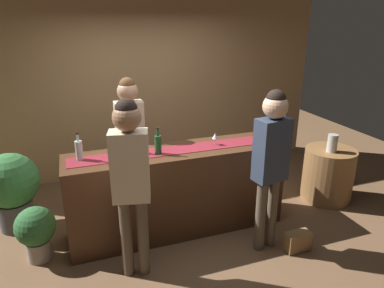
# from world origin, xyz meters

# --- Properties ---
(ground_plane) EXTENTS (10.00, 10.00, 0.00)m
(ground_plane) POSITION_xyz_m (0.00, 0.00, 0.00)
(ground_plane) COLOR brown
(back_wall) EXTENTS (6.00, 0.12, 2.90)m
(back_wall) POSITION_xyz_m (0.00, 1.90, 1.45)
(back_wall) COLOR tan
(back_wall) RESTS_ON ground
(bar_counter) EXTENTS (2.50, 0.60, 1.02)m
(bar_counter) POSITION_xyz_m (0.00, 0.00, 0.51)
(bar_counter) COLOR #472B19
(bar_counter) RESTS_ON ground
(counter_runner_cloth) EXTENTS (2.37, 0.28, 0.01)m
(counter_runner_cloth) POSITION_xyz_m (0.00, 0.00, 1.02)
(counter_runner_cloth) COLOR maroon
(counter_runner_cloth) RESTS_ON bar_counter
(wine_bottle_amber) EXTENTS (0.07, 0.07, 0.30)m
(wine_bottle_amber) POSITION_xyz_m (-0.52, 0.10, 1.13)
(wine_bottle_amber) COLOR brown
(wine_bottle_amber) RESTS_ON bar_counter
(wine_bottle_green) EXTENTS (0.07, 0.07, 0.30)m
(wine_bottle_green) POSITION_xyz_m (-0.23, -0.05, 1.13)
(wine_bottle_green) COLOR #194723
(wine_bottle_green) RESTS_ON bar_counter
(wine_bottle_clear) EXTENTS (0.07, 0.07, 0.30)m
(wine_bottle_clear) POSITION_xyz_m (-1.04, 0.06, 1.13)
(wine_bottle_clear) COLOR #B2C6C1
(wine_bottle_clear) RESTS_ON bar_counter
(wine_glass_near_customer) EXTENTS (0.07, 0.07, 0.14)m
(wine_glass_near_customer) POSITION_xyz_m (0.46, 0.01, 1.13)
(wine_glass_near_customer) COLOR silver
(wine_glass_near_customer) RESTS_ON bar_counter
(wine_glass_mid_counter) EXTENTS (0.07, 0.07, 0.14)m
(wine_glass_mid_counter) POSITION_xyz_m (-0.71, 0.05, 1.13)
(wine_glass_mid_counter) COLOR silver
(wine_glass_mid_counter) RESTS_ON bar_counter
(wine_glass_far_end) EXTENTS (0.07, 0.07, 0.14)m
(wine_glass_far_end) POSITION_xyz_m (1.09, -0.05, 1.13)
(wine_glass_far_end) COLOR silver
(wine_glass_far_end) RESTS_ON bar_counter
(bartender) EXTENTS (0.34, 0.25, 1.77)m
(bartender) POSITION_xyz_m (-0.42, 0.58, 1.11)
(bartender) COLOR #26262B
(bartender) RESTS_ON ground
(customer_sipping) EXTENTS (0.37, 0.25, 1.78)m
(customer_sipping) POSITION_xyz_m (0.80, -0.67, 1.11)
(customer_sipping) COLOR brown
(customer_sipping) RESTS_ON ground
(customer_browsing) EXTENTS (0.38, 0.27, 1.79)m
(customer_browsing) POSITION_xyz_m (-0.63, -0.62, 1.12)
(customer_browsing) COLOR brown
(customer_browsing) RESTS_ON ground
(round_side_table) EXTENTS (0.68, 0.68, 0.74)m
(round_side_table) POSITION_xyz_m (2.20, 0.02, 0.37)
(round_side_table) COLOR olive
(round_side_table) RESTS_ON ground
(vase_on_side_table) EXTENTS (0.13, 0.13, 0.24)m
(vase_on_side_table) POSITION_xyz_m (2.13, -0.05, 0.86)
(vase_on_side_table) COLOR #B7B2A8
(vase_on_side_table) RESTS_ON round_side_table
(potted_plant_tall) EXTENTS (0.65, 0.65, 0.95)m
(potted_plant_tall) POSITION_xyz_m (-1.84, 0.68, 0.55)
(potted_plant_tall) COLOR #4C4C51
(potted_plant_tall) RESTS_ON ground
(potted_plant_small) EXTENTS (0.41, 0.41, 0.60)m
(potted_plant_small) POSITION_xyz_m (-1.56, -0.05, 0.35)
(potted_plant_small) COLOR #9E9389
(potted_plant_small) RESTS_ON ground
(handbag) EXTENTS (0.28, 0.14, 0.22)m
(handbag) POSITION_xyz_m (1.11, -0.85, 0.11)
(handbag) COLOR olive
(handbag) RESTS_ON ground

